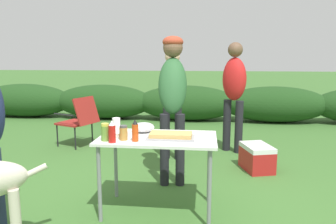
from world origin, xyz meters
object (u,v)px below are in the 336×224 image
object	(u,v)px
hot_sauce_bottle	(135,131)
standing_person_in_olive_jacket	(172,90)
relish_jar	(105,132)
cooler_box	(257,157)
food_tray	(171,136)
standing_person_in_gray_fleece	(173,89)
paper_cup_stack	(116,125)
standing_person_in_red_jacket	(234,87)
plate_stack	(117,133)
mixing_bowl	(143,127)
folding_table	(158,145)
spice_jar	(123,133)
ketchup_bottle	(112,132)
camp_chair_green_behind_table	(79,119)

from	to	relation	value
hot_sauce_bottle	standing_person_in_olive_jacket	world-z (taller)	standing_person_in_olive_jacket
relish_jar	cooler_box	bearing A→B (deg)	43.32
food_tray	standing_person_in_gray_fleece	bearing A→B (deg)	94.85
paper_cup_stack	cooler_box	bearing A→B (deg)	35.46
standing_person_in_red_jacket	plate_stack	bearing A→B (deg)	-86.95
mixing_bowl	standing_person_in_olive_jacket	world-z (taller)	standing_person_in_olive_jacket
folding_table	mixing_bowl	world-z (taller)	mixing_bowl
plate_stack	standing_person_in_olive_jacket	size ratio (longest dim) A/B	0.16
spice_jar	hot_sauce_bottle	size ratio (longest dim) A/B	0.68
hot_sauce_bottle	spice_jar	bearing A→B (deg)	163.98
food_tray	ketchup_bottle	bearing A→B (deg)	-159.47
food_tray	standing_person_in_gray_fleece	xyz separation A→B (m)	(-0.07, 0.85, 0.35)
paper_cup_stack	standing_person_in_gray_fleece	distance (m)	0.85
food_tray	spice_jar	distance (m)	0.43
camp_chair_green_behind_table	relish_jar	bearing A→B (deg)	-131.01
standing_person_in_gray_fleece	standing_person_in_red_jacket	xyz separation A→B (m)	(0.81, 1.34, -0.09)
mixing_bowl	standing_person_in_gray_fleece	world-z (taller)	standing_person_in_gray_fleece
plate_stack	relish_jar	world-z (taller)	relish_jar
standing_person_in_red_jacket	camp_chair_green_behind_table	size ratio (longest dim) A/B	2.04
standing_person_in_olive_jacket	cooler_box	size ratio (longest dim) A/B	2.92
hot_sauce_bottle	standing_person_in_olive_jacket	distance (m)	1.84
standing_person_in_olive_jacket	spice_jar	bearing A→B (deg)	-90.56
spice_jar	standing_person_in_olive_jacket	world-z (taller)	standing_person_in_olive_jacket
folding_table	cooler_box	xyz separation A→B (m)	(1.13, 1.30, -0.49)
standing_person_in_red_jacket	food_tray	bearing A→B (deg)	-74.88
food_tray	cooler_box	world-z (taller)	food_tray
relish_jar	standing_person_in_red_jacket	world-z (taller)	standing_person_in_red_jacket
hot_sauce_bottle	camp_chair_green_behind_table	xyz separation A→B (m)	(-1.46, 2.32, -0.37)
mixing_bowl	hot_sauce_bottle	xyz separation A→B (m)	(-0.00, -0.36, 0.05)
spice_jar	hot_sauce_bottle	bearing A→B (deg)	-16.02
standing_person_in_red_jacket	standing_person_in_gray_fleece	bearing A→B (deg)	-87.40
paper_cup_stack	cooler_box	distance (m)	2.03
folding_table	plate_stack	size ratio (longest dim) A/B	4.26
standing_person_in_gray_fleece	standing_person_in_red_jacket	world-z (taller)	standing_person_in_gray_fleece
folding_table	hot_sauce_bottle	xyz separation A→B (m)	(-0.17, -0.18, 0.17)
paper_cup_stack	standing_person_in_gray_fleece	world-z (taller)	standing_person_in_gray_fleece
standing_person_in_gray_fleece	ketchup_bottle	bearing A→B (deg)	-117.32
mixing_bowl	paper_cup_stack	size ratio (longest dim) A/B	1.62
food_tray	spice_jar	bearing A→B (deg)	-167.85
relish_jar	hot_sauce_bottle	world-z (taller)	hot_sauce_bottle
standing_person_in_red_jacket	standing_person_in_olive_jacket	bearing A→B (deg)	-118.03
standing_person_in_red_jacket	cooler_box	size ratio (longest dim) A/B	3.09
folding_table	spice_jar	world-z (taller)	spice_jar
folding_table	standing_person_in_olive_jacket	distance (m)	1.69
plate_stack	hot_sauce_bottle	bearing A→B (deg)	-39.22
food_tray	standing_person_in_olive_jacket	size ratio (longest dim) A/B	0.27
paper_cup_stack	standing_person_in_red_jacket	distance (m)	2.37
paper_cup_stack	relish_jar	bearing A→B (deg)	-90.15
food_tray	mixing_bowl	size ratio (longest dim) A/B	1.94
relish_jar	camp_chair_green_behind_table	world-z (taller)	relish_jar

